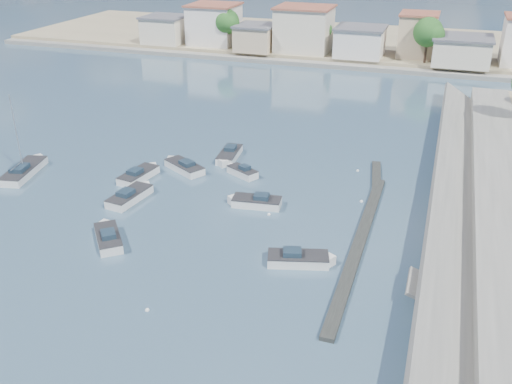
% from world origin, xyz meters
% --- Properties ---
extents(ground, '(400.00, 400.00, 0.00)m').
position_xyz_m(ground, '(0.00, 40.00, 0.00)').
color(ground, '#2F4C5E').
rests_on(ground, ground).
extents(seawall_walkway, '(5.00, 90.00, 1.80)m').
position_xyz_m(seawall_walkway, '(18.50, 13.00, 0.90)').
color(seawall_walkway, slate).
rests_on(seawall_walkway, ground).
extents(breakwater, '(2.00, 31.02, 0.35)m').
position_xyz_m(breakwater, '(6.90, 12.69, 0.17)').
color(breakwater, black).
rests_on(breakwater, ground).
extents(far_shore_land, '(160.00, 40.00, 1.40)m').
position_xyz_m(far_shore_land, '(0.00, 92.00, 0.70)').
color(far_shore_land, gray).
rests_on(far_shore_land, ground).
extents(far_shore_quay, '(160.00, 2.50, 0.80)m').
position_xyz_m(far_shore_quay, '(0.00, 71.00, 0.40)').
color(far_shore_quay, slate).
rests_on(far_shore_quay, ground).
extents(far_town, '(113.01, 12.80, 8.35)m').
position_xyz_m(far_town, '(10.71, 76.92, 4.93)').
color(far_town, beige).
rests_on(far_town, far_shore_land).
extents(shore_trees, '(74.56, 38.32, 7.92)m').
position_xyz_m(shore_trees, '(8.34, 68.11, 6.22)').
color(shore_trees, '#38281E').
rests_on(shore_trees, ground).
extents(motorboat_a, '(4.41, 4.84, 1.48)m').
position_xyz_m(motorboat_a, '(-13.29, 3.71, 0.38)').
color(motorboat_a, silver).
rests_on(motorboat_a, ground).
extents(motorboat_b, '(2.71, 5.54, 1.48)m').
position_xyz_m(motorboat_b, '(-17.12, 16.14, 0.38)').
color(motorboat_b, silver).
rests_on(motorboat_b, ground).
extents(motorboat_c, '(5.37, 4.22, 1.48)m').
position_xyz_m(motorboat_c, '(-13.76, 19.55, 0.38)').
color(motorboat_c, silver).
rests_on(motorboat_c, ground).
extents(motorboat_d, '(5.26, 2.47, 1.48)m').
position_xyz_m(motorboat_d, '(-3.67, 13.88, 0.38)').
color(motorboat_d, silver).
rests_on(motorboat_d, ground).
extents(motorboat_e, '(2.69, 5.80, 1.48)m').
position_xyz_m(motorboat_e, '(-15.44, 11.39, 0.38)').
color(motorboat_e, silver).
rests_on(motorboat_e, ground).
extents(motorboat_f, '(3.84, 2.92, 1.48)m').
position_xyz_m(motorboat_f, '(-7.27, 20.23, 0.38)').
color(motorboat_f, silver).
rests_on(motorboat_f, ground).
extents(motorboat_g, '(2.48, 5.73, 1.48)m').
position_xyz_m(motorboat_g, '(-10.15, 24.04, 0.38)').
color(motorboat_g, silver).
rests_on(motorboat_g, ground).
extents(motorboat_h, '(5.46, 3.14, 1.48)m').
position_xyz_m(motorboat_h, '(3.13, 5.51, 0.38)').
color(motorboat_h, silver).
rests_on(motorboat_h, ground).
extents(sailboat, '(3.73, 7.64, 9.00)m').
position_xyz_m(sailboat, '(-29.39, 13.27, 0.40)').
color(sailboat, silver).
rests_on(sailboat, ground).
extents(mooring_buoys, '(18.47, 31.13, 0.31)m').
position_xyz_m(mooring_buoys, '(3.58, 14.02, 0.05)').
color(mooring_buoys, white).
rests_on(mooring_buoys, ground).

